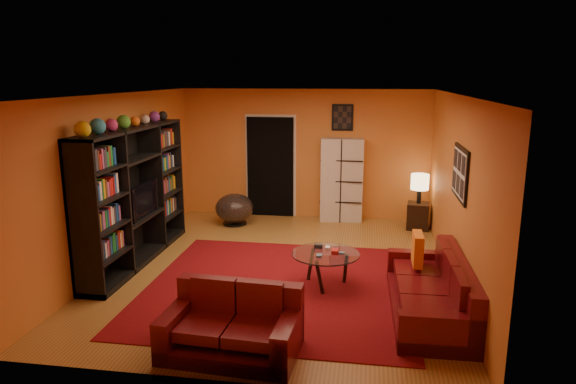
% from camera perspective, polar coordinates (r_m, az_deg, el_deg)
% --- Properties ---
extents(floor, '(6.00, 6.00, 0.00)m').
position_cam_1_polar(floor, '(7.89, -0.89, -8.43)').
color(floor, brown).
rests_on(floor, ground).
extents(ceiling, '(6.00, 6.00, 0.00)m').
position_cam_1_polar(ceiling, '(7.35, -0.96, 10.80)').
color(ceiling, white).
rests_on(ceiling, wall_back).
extents(wall_back, '(6.00, 0.00, 6.00)m').
position_cam_1_polar(wall_back, '(10.44, 1.86, 4.24)').
color(wall_back, '#CC702C').
rests_on(wall_back, floor).
extents(wall_front, '(6.00, 0.00, 6.00)m').
position_cam_1_polar(wall_front, '(4.69, -7.15, -6.74)').
color(wall_front, '#CC702C').
rests_on(wall_front, floor).
extents(wall_left, '(0.00, 6.00, 6.00)m').
position_cam_1_polar(wall_left, '(8.30, -18.20, 1.35)').
color(wall_left, '#CC702C').
rests_on(wall_left, floor).
extents(wall_right, '(0.00, 6.00, 6.00)m').
position_cam_1_polar(wall_right, '(7.52, 18.21, 0.19)').
color(wall_right, '#CC702C').
rests_on(wall_right, floor).
extents(rug, '(3.60, 3.60, 0.01)m').
position_cam_1_polar(rug, '(7.23, -1.04, -10.42)').
color(rug, '#580A10').
rests_on(rug, floor).
extents(doorway, '(0.95, 0.10, 2.04)m').
position_cam_1_polar(doorway, '(10.55, -1.96, 2.79)').
color(doorway, black).
rests_on(doorway, floor).
extents(wall_art_right, '(0.03, 1.00, 0.70)m').
position_cam_1_polar(wall_art_right, '(7.17, 18.59, 2.02)').
color(wall_art_right, black).
rests_on(wall_art_right, wall_right).
extents(wall_art_back, '(0.42, 0.03, 0.52)m').
position_cam_1_polar(wall_art_back, '(10.27, 6.07, 8.25)').
color(wall_art_back, black).
rests_on(wall_art_back, wall_back).
extents(entertainment_unit, '(0.45, 3.00, 2.10)m').
position_cam_1_polar(entertainment_unit, '(8.26, -16.68, -0.39)').
color(entertainment_unit, black).
rests_on(entertainment_unit, floor).
extents(tv, '(0.91, 0.12, 0.52)m').
position_cam_1_polar(tv, '(8.28, -16.23, -0.81)').
color(tv, black).
rests_on(tv, entertainment_unit).
extents(sofa, '(0.91, 2.16, 0.85)m').
position_cam_1_polar(sofa, '(6.62, 16.10, -10.60)').
color(sofa, '#4E0A11').
rests_on(sofa, rug).
extents(loveseat, '(1.45, 0.93, 0.85)m').
position_cam_1_polar(loveseat, '(5.63, -6.09, -14.48)').
color(loveseat, '#4E0A11').
rests_on(loveseat, rug).
extents(throw_pillow, '(0.12, 0.42, 0.42)m').
position_cam_1_polar(throw_pillow, '(7.00, 14.19, -6.16)').
color(throw_pillow, orange).
rests_on(throw_pillow, sofa).
extents(coffee_table, '(0.94, 0.94, 0.47)m').
position_cam_1_polar(coffee_table, '(7.12, 4.18, -7.16)').
color(coffee_table, silver).
rests_on(coffee_table, floor).
extents(storage_cabinet, '(0.86, 0.44, 1.66)m').
position_cam_1_polar(storage_cabinet, '(10.26, 5.94, 1.35)').
color(storage_cabinet, beige).
rests_on(storage_cabinet, floor).
extents(bowl_chair, '(0.75, 0.75, 0.60)m').
position_cam_1_polar(bowl_chair, '(10.08, -5.98, -1.81)').
color(bowl_chair, black).
rests_on(bowl_chair, floor).
extents(side_table, '(0.45, 0.45, 0.50)m').
position_cam_1_polar(side_table, '(10.07, 14.23, -2.59)').
color(side_table, black).
rests_on(side_table, floor).
extents(table_lamp, '(0.33, 0.33, 0.56)m').
position_cam_1_polar(table_lamp, '(9.92, 14.44, 1.02)').
color(table_lamp, black).
rests_on(table_lamp, side_table).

